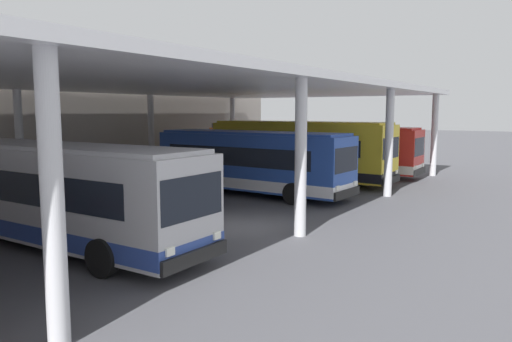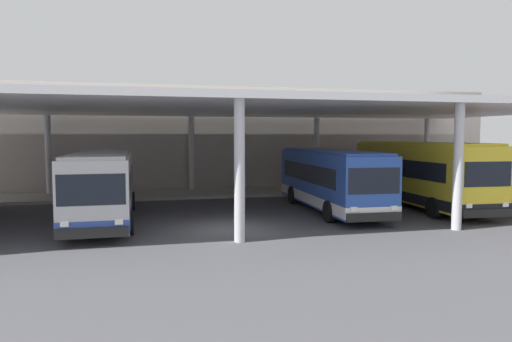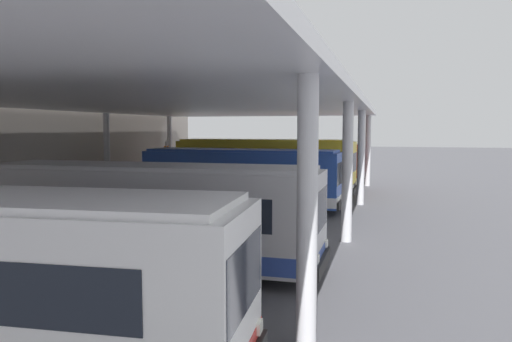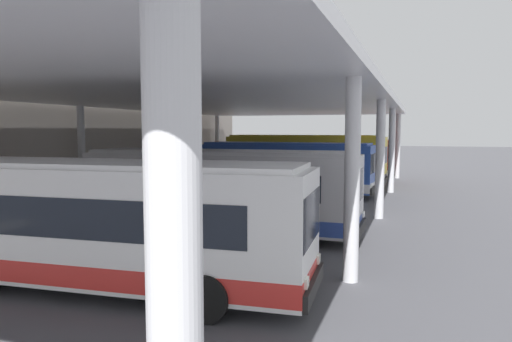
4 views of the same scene
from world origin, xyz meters
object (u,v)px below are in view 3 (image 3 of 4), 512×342
Objects in this scene: bench_waiting at (127,186)px; bus_far_bay at (265,167)px; banner_sign at (166,161)px; bus_middle_bay at (242,178)px; bus_departing at (289,165)px; bus_second_bay at (149,215)px.

bus_far_bay is at bearing -71.94° from bench_waiting.
bus_far_bay reaches higher than banner_sign.
bus_far_bay is 7.45m from banner_sign.
bus_middle_bay is 1.01× the size of bus_departing.
bus_departing is (4.29, -0.69, -0.19)m from bus_far_bay.
bus_departing is 8.64m from banner_sign.
banner_sign is (3.86, -0.88, 1.32)m from bench_waiting.
bus_departing is at bearing -0.21° from bus_second_bay.
bus_second_bay is at bearing -177.87° from bus_far_bay.
bus_far_bay reaches higher than bus_middle_bay.
bench_waiting is (-6.97, 8.93, -0.99)m from bus_departing.
bus_far_bay is (16.58, 0.62, 0.19)m from bus_second_bay.
bench_waiting is (13.90, 8.85, -0.99)m from bus_second_bay.
bus_second_bay and bus_middle_bay have the same top height.
bus_second_bay is 0.92× the size of bus_far_bay.
bus_middle_bay is 5.91× the size of bench_waiting.
bus_far_bay is 6.35× the size of bench_waiting.
bench_waiting is at bearing 32.49° from bus_second_bay.
bus_second_bay is 0.99× the size of bus_middle_bay.
bus_second_bay is 11.30m from bus_middle_bay.
bus_second_bay is 1.00× the size of bus_departing.
bus_departing is 3.30× the size of banner_sign.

